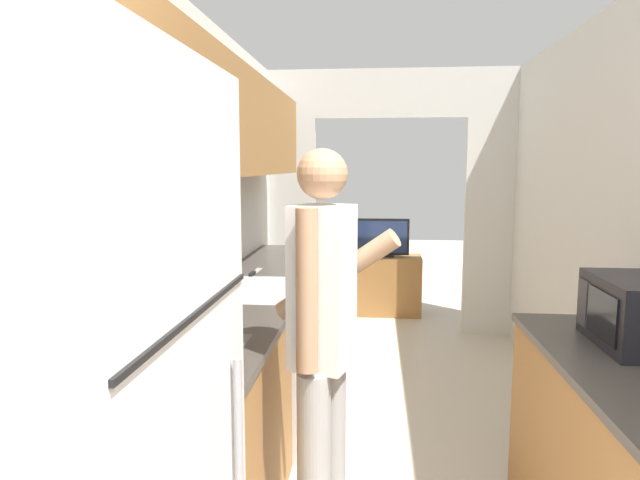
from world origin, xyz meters
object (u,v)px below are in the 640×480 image
range_oven (253,360)px  television (382,238)px  person (322,350)px  knife (254,272)px  tv_cabinet (381,285)px

range_oven → television: 2.99m
person → knife: 1.70m
person → knife: person is taller
tv_cabinet → range_oven: bearing=-105.3°
range_oven → knife: bearing=100.6°
person → knife: (-0.61, 1.59, -0.00)m
range_oven → tv_cabinet: range_oven is taller
person → range_oven: bearing=41.6°
knife → person: bearing=-67.9°
tv_cabinet → television: (0.00, -0.04, 0.52)m
tv_cabinet → knife: knife is taller
tv_cabinet → knife: 2.65m
range_oven → tv_cabinet: bearing=74.7°
range_oven → knife: size_ratio=3.35×
tv_cabinet → knife: bearing=-110.0°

